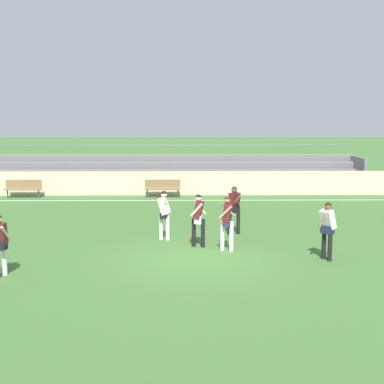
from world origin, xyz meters
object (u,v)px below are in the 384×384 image
at_px(bleacher_stand, 152,171).
at_px(player_white_wide_left, 328,226).
at_px(player_dark_pressing_high, 227,218).
at_px(player_white_challenging, 164,211).
at_px(player_dark_dropping_back, 234,206).
at_px(soccer_ball, 193,239).
at_px(bench_far_left, 163,187).
at_px(player_dark_overlapping, 198,216).
at_px(bench_far_right, 23,187).

height_order(bleacher_stand, player_white_wide_left, bleacher_stand).
relative_size(player_white_wide_left, player_dark_pressing_high, 0.99).
bearing_deg(bleacher_stand, player_white_challenging, -84.63).
distance_m(bleacher_stand, player_dark_dropping_back, 11.85).
relative_size(bleacher_stand, soccer_ball, 106.25).
xyz_separation_m(bench_far_left, player_dark_overlapping, (1.55, -10.18, 0.47)).
relative_size(bleacher_stand, player_dark_overlapping, 13.71).
distance_m(player_dark_overlapping, player_dark_pressing_high, 1.02).
distance_m(bleacher_stand, soccer_ball, 12.62).
xyz_separation_m(bench_far_right, player_white_wide_left, (12.31, -11.78, 0.48)).
distance_m(bench_far_left, player_white_wide_left, 12.91).
xyz_separation_m(player_white_challenging, player_dark_overlapping, (1.13, -0.98, 0.02)).
bearing_deg(bench_far_left, soccer_ball, -81.70).
bearing_deg(player_white_wide_left, soccer_ball, 149.62).
xyz_separation_m(bench_far_left, player_dark_pressing_high, (2.43, -10.70, 0.49)).
distance_m(bleacher_stand, bench_far_left, 3.03).
xyz_separation_m(bleacher_stand, bench_far_right, (-6.34, -2.90, -0.47)).
bearing_deg(player_dark_overlapping, soccer_ball, 103.97).
bearing_deg(bench_far_left, player_white_wide_left, -65.93).
height_order(bench_far_left, player_dark_overlapping, player_dark_overlapping).
height_order(player_white_wide_left, player_dark_pressing_high, player_dark_pressing_high).
height_order(player_white_challenging, player_dark_overlapping, player_dark_overlapping).
height_order(bench_far_right, soccer_ball, bench_far_right).
xyz_separation_m(player_dark_overlapping, player_dark_dropping_back, (1.31, 1.79, 0.00)).
distance_m(bench_far_left, player_white_challenging, 9.22).
xyz_separation_m(bench_far_right, player_dark_overlapping, (8.60, -10.18, 0.47)).
relative_size(player_dark_dropping_back, player_dark_pressing_high, 0.99).
xyz_separation_m(bleacher_stand, soccer_ball, (2.10, -12.41, -0.91)).
relative_size(bench_far_right, player_white_wide_left, 1.05).
bearing_deg(bleacher_stand, bench_far_right, -155.40).
height_order(player_white_wide_left, player_dark_dropping_back, player_white_wide_left).
xyz_separation_m(bleacher_stand, player_dark_overlapping, (2.26, -13.08, 0.00)).
xyz_separation_m(bench_far_right, soccer_ball, (8.44, -9.51, -0.44)).
bearing_deg(bench_far_right, player_dark_dropping_back, -40.25).
relative_size(bench_far_right, player_dark_pressing_high, 1.04).
distance_m(player_white_wide_left, soccer_ball, 4.59).
relative_size(bench_far_right, player_white_challenging, 1.07).
distance_m(bleacher_stand, player_dark_overlapping, 13.28).
bearing_deg(player_white_challenging, player_dark_dropping_back, 18.41).
bearing_deg(bleacher_stand, player_dark_overlapping, -80.18).
relative_size(bench_far_left, player_white_wide_left, 1.05).
bearing_deg(player_dark_dropping_back, player_white_challenging, -161.59).
distance_m(bleacher_stand, player_white_challenging, 12.16).
bearing_deg(soccer_ball, player_white_wide_left, -30.38).
xyz_separation_m(player_white_wide_left, player_dark_pressing_high, (-2.84, 1.08, 0.01)).
height_order(player_dark_dropping_back, soccer_ball, player_dark_dropping_back).
distance_m(bench_far_right, player_white_wide_left, 17.05).
height_order(player_dark_dropping_back, player_dark_pressing_high, player_dark_pressing_high).
relative_size(player_white_challenging, player_dark_pressing_high, 0.97).
distance_m(bench_far_right, bench_far_left, 7.05).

